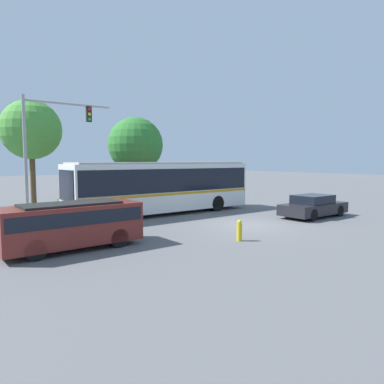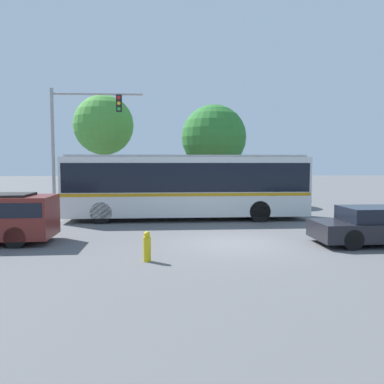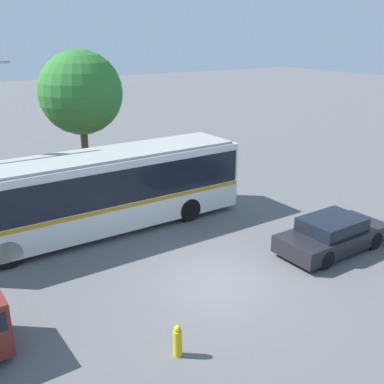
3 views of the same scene
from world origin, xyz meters
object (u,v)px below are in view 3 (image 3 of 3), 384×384
city_bus (101,188)px  fire_hydrant (178,341)px  sedan_foreground (332,235)px  street_tree_centre (81,93)px

city_bus → fire_hydrant: 8.37m
city_bus → fire_hydrant: size_ratio=13.67×
sedan_foreground → fire_hydrant: bearing=-167.7°
city_bus → sedan_foreground: city_bus is taller
city_bus → street_tree_centre: bearing=-107.0°
city_bus → street_tree_centre: (2.20, 7.73, 2.72)m
sedan_foreground → street_tree_centre: street_tree_centre is taller
street_tree_centre → fire_hydrant: street_tree_centre is taller
street_tree_centre → city_bus: bearing=-105.9°
street_tree_centre → fire_hydrant: (-3.62, -15.86, -4.10)m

